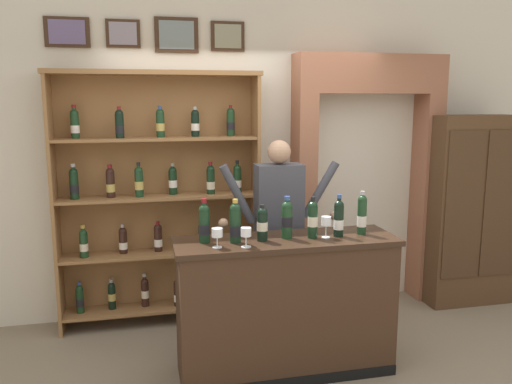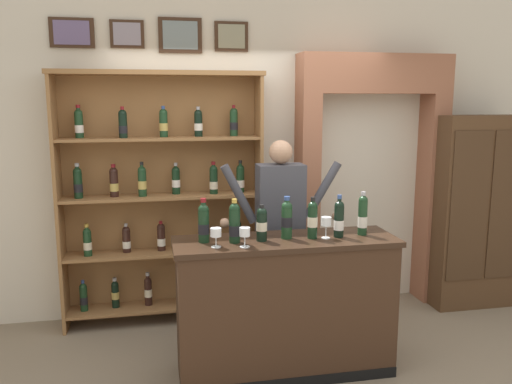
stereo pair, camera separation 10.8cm
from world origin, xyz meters
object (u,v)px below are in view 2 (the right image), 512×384
shopkeeper (280,219)px  tasting_bottle_chianti (204,222)px  tasting_bottle_brunello (313,219)px  tasting_counter (285,306)px  tasting_bottle_bianco (339,219)px  tasting_bottle_riserva (262,223)px  tasting_bottle_rosso (235,223)px  tasting_bottle_prosecco (363,215)px  wine_glass_spare (245,233)px  side_cabinet (476,212)px  wine_glass_left (216,234)px  wine_shelf (162,194)px  tasting_bottle_vin_santo (287,218)px  wine_glass_right (326,222)px

shopkeeper → tasting_bottle_chianti: size_ratio=5.42×
tasting_bottle_chianti → tasting_bottle_brunello: 0.79m
tasting_counter → tasting_bottle_bianco: size_ratio=5.20×
tasting_bottle_riserva → tasting_bottle_bianco: bearing=-0.5°
tasting_bottle_rosso → tasting_bottle_prosecco: 0.97m
tasting_bottle_chianti → wine_glass_spare: size_ratio=2.29×
side_cabinet → tasting_bottle_chianti: side_cabinet is taller
shopkeeper → tasting_bottle_chianti: 0.86m
tasting_counter → tasting_bottle_brunello: 0.69m
wine_glass_left → tasting_counter: bearing=12.7°
wine_glass_spare → wine_glass_left: bearing=170.3°
shopkeeper → tasting_bottle_riserva: (-0.28, -0.56, 0.11)m
wine_shelf → wine_glass_spare: size_ratio=16.49×
tasting_bottle_bianco → wine_glass_left: (-0.92, -0.10, -0.04)m
side_cabinet → tasting_bottle_prosecco: size_ratio=5.78×
tasting_bottle_bianco → side_cabinet: bearing=28.5°
tasting_counter → tasting_bottle_chianti: size_ratio=5.17×
tasting_bottle_riserva → side_cabinet: bearing=22.2°
tasting_bottle_brunello → tasting_bottle_riserva: bearing=179.4°
side_cabinet → tasting_counter: (-2.19, -0.95, -0.43)m
side_cabinet → wine_shelf: bearing=176.1°
tasting_bottle_riserva → tasting_bottle_brunello: bearing=-0.6°
side_cabinet → shopkeeper: size_ratio=1.10×
wine_shelf → tasting_bottle_prosecco: (1.45, -1.15, -0.01)m
tasting_bottle_chianti → tasting_bottle_vin_santo: 0.60m
tasting_bottle_prosecco → tasting_bottle_bianco: bearing=-172.4°
side_cabinet → tasting_bottle_bianco: size_ratio=6.00×
side_cabinet → tasting_bottle_bianco: 2.05m
tasting_bottle_chianti → wine_glass_spare: (0.26, -0.18, -0.05)m
wine_glass_spare → shopkeeper: bearing=58.6°
tasting_bottle_riserva → tasting_bottle_rosso: bearing=-178.1°
tasting_bottle_vin_santo → tasting_bottle_brunello: (0.18, -0.03, -0.00)m
tasting_bottle_prosecco → wine_glass_left: (-1.12, -0.12, -0.05)m
tasting_bottle_chianti → tasting_bottle_vin_santo: size_ratio=1.02×
side_cabinet → tasting_bottle_prosecco: bearing=-149.3°
tasting_bottle_prosecco → wine_glass_left: size_ratio=2.40×
tasting_bottle_riserva → tasting_bottle_bianco: size_ratio=0.84×
tasting_bottle_riserva → wine_glass_right: (0.47, -0.02, -0.01)m
shopkeeper → tasting_bottle_brunello: bearing=-79.6°
tasting_counter → tasting_bottle_prosecco: (0.59, 0.01, 0.67)m
tasting_bottle_riserva → tasting_counter: bearing=4.5°
side_cabinet → wine_glass_spare: size_ratio=13.65×
wine_shelf → tasting_bottle_rosso: wine_shelf is taller
tasting_bottle_rosso → tasting_bottle_vin_santo: tasting_bottle_rosso is taller
tasting_bottle_brunello → wine_glass_spare: tasting_bottle_brunello is taller
tasting_bottle_prosecco → wine_glass_left: tasting_bottle_prosecco is taller
tasting_bottle_brunello → tasting_bottle_rosso: bearing=-179.8°
tasting_bottle_chianti → tasting_bottle_prosecco: bearing=-1.2°
tasting_bottle_chianti → tasting_bottle_brunello: bearing=-3.6°
shopkeeper → wine_glass_spare: 0.82m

